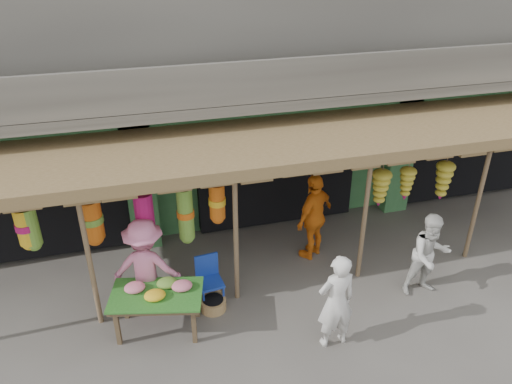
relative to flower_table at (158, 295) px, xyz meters
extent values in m
plane|color=#514C47|center=(2.98, 0.65, -0.74)|extent=(80.00, 80.00, 0.00)
cube|color=#2D6033|center=(2.98, 5.80, 0.76)|extent=(16.00, 5.70, 3.00)
cube|color=gray|center=(2.98, 2.30, 2.46)|extent=(16.00, 0.90, 0.22)
cube|color=gray|center=(2.98, 1.90, 2.96)|extent=(16.00, 0.10, 0.80)
cube|color=#2D6033|center=(2.98, 2.70, 2.11)|extent=(16.00, 0.35, 0.35)
cube|color=yellow|center=(-2.02, 2.62, 2.01)|extent=(1.70, 0.06, 0.55)
cube|color=#B21414|center=(-2.02, 2.58, 2.01)|extent=(1.30, 0.02, 0.30)
cube|color=black|center=(-2.02, 3.65, 0.61)|extent=(3.60, 2.00, 2.50)
cube|color=black|center=(2.98, 3.65, 0.61)|extent=(3.60, 2.00, 2.50)
cube|color=black|center=(7.98, 3.65, 0.61)|extent=(3.60, 2.00, 2.50)
cube|color=#2D6033|center=(-0.02, 2.70, 0.76)|extent=(0.60, 0.35, 3.00)
cube|color=#2D6033|center=(5.98, 2.70, 0.76)|extent=(0.60, 0.35, 3.00)
cylinder|color=brown|center=(-1.02, 0.45, 0.56)|extent=(0.09, 0.09, 2.60)
cylinder|color=brown|center=(1.48, 0.45, 0.56)|extent=(0.09, 0.09, 2.60)
cylinder|color=brown|center=(3.98, 0.45, 0.56)|extent=(0.09, 0.09, 2.60)
cylinder|color=brown|center=(6.48, 0.45, 0.56)|extent=(0.09, 0.09, 2.60)
cylinder|color=brown|center=(2.73, 0.45, 1.76)|extent=(12.90, 0.08, 0.08)
cylinder|color=brown|center=(-0.02, 0.85, 1.61)|extent=(5.50, 0.06, 0.06)
cube|color=brown|center=(2.98, 1.55, 1.94)|extent=(14.00, 2.70, 0.22)
cube|color=brown|center=(-0.71, -0.18, -0.40)|extent=(0.09, 0.09, 0.68)
cube|color=brown|center=(0.52, -0.48, -0.40)|extent=(0.09, 0.09, 0.68)
cube|color=brown|center=(-0.57, 0.44, -0.40)|extent=(0.09, 0.09, 0.68)
cube|color=brown|center=(0.67, 0.14, -0.40)|extent=(0.09, 0.09, 0.68)
cube|color=brown|center=(-0.02, -0.02, -0.02)|extent=(1.64, 1.17, 0.06)
cube|color=#26661E|center=(-0.02, -0.02, 0.03)|extent=(1.70, 1.23, 0.03)
ellipsoid|color=pink|center=(-0.36, 0.17, 0.10)|extent=(0.36, 0.30, 0.15)
ellipsoid|color=yellow|center=(-0.05, -0.12, 0.10)|extent=(0.36, 0.30, 0.15)
ellipsoid|color=pink|center=(0.42, 0.00, 0.10)|extent=(0.36, 0.30, 0.15)
ellipsoid|color=#6DA236|center=(0.18, 0.15, 0.10)|extent=(0.36, 0.30, 0.15)
cylinder|color=#18369F|center=(0.81, 0.25, -0.53)|extent=(0.04, 0.04, 0.42)
cylinder|color=#18369F|center=(1.19, 0.29, -0.53)|extent=(0.04, 0.04, 0.42)
cylinder|color=#18369F|center=(0.77, 0.63, -0.53)|extent=(0.04, 0.04, 0.42)
cylinder|color=#18369F|center=(1.15, 0.67, -0.53)|extent=(0.04, 0.04, 0.42)
cube|color=#18369F|center=(0.98, 0.46, -0.30)|extent=(0.49, 0.49, 0.05)
cube|color=#18369F|center=(0.96, 0.67, -0.05)|extent=(0.44, 0.09, 0.47)
cylinder|color=olive|center=(0.92, 0.69, -0.63)|extent=(0.60, 0.60, 0.22)
cylinder|color=olive|center=(0.98, 0.24, -0.63)|extent=(0.56, 0.56, 0.22)
imported|color=silver|center=(2.76, -1.11, 0.15)|extent=(0.67, 0.47, 1.78)
imported|color=beige|center=(4.98, -0.33, 0.10)|extent=(0.84, 0.67, 1.69)
imported|color=orange|center=(3.35, 1.37, 0.22)|extent=(1.19, 1.03, 1.92)
imported|color=pink|center=(-0.13, 0.54, 0.20)|extent=(1.37, 1.02, 1.89)
camera|label=1|loc=(-0.13, -6.77, 5.54)|focal=35.00mm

